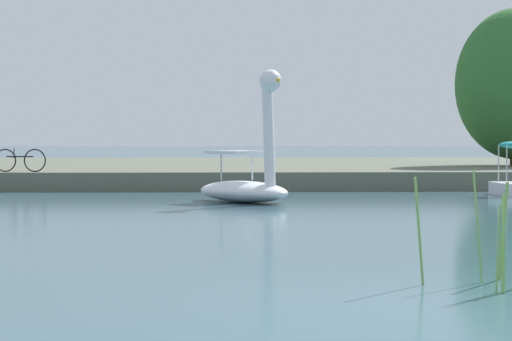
# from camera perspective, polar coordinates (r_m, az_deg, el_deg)

# --- Properties ---
(ground_plane) EXTENTS (544.53, 544.53, 0.00)m
(ground_plane) POSITION_cam_1_polar(r_m,az_deg,el_deg) (8.79, 10.11, -8.44)
(ground_plane) COLOR #385966
(shore_bank_far) EXTENTS (143.11, 25.61, 0.59)m
(shore_bank_far) POSITION_cam_1_polar(r_m,az_deg,el_deg) (41.78, 0.29, 0.07)
(shore_bank_far) COLOR #5B6051
(shore_bank_far) RESTS_ON ground_plane
(swan_boat) EXTENTS (2.97, 3.13, 3.30)m
(swan_boat) POSITION_cam_1_polar(r_m,az_deg,el_deg) (23.84, -0.58, -0.49)
(swan_boat) COLOR white
(swan_boat) RESTS_ON ground_plane
(bicycle_parked) EXTENTS (1.66, 0.35, 0.73)m
(bicycle_parked) POSITION_cam_1_polar(r_m,az_deg,el_deg) (30.24, -14.03, 0.61)
(bicycle_parked) COLOR black
(bicycle_parked) RESTS_ON shore_bank_far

